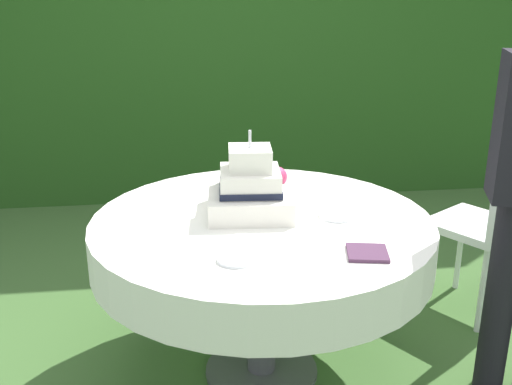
{
  "coord_description": "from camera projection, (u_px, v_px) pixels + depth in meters",
  "views": [
    {
      "loc": [
        -0.31,
        -2.23,
        1.63
      ],
      "look_at": [
        -0.02,
        0.03,
        0.83
      ],
      "focal_mm": 42.19,
      "sensor_mm": 36.0,
      "label": 1
    }
  ],
  "objects": [
    {
      "name": "wedding_cake",
      "position": [
        251.0,
        189.0,
        2.45
      ],
      "size": [
        0.36,
        0.36,
        0.35
      ],
      "color": "white",
      "rests_on": "cake_table"
    },
    {
      "name": "garden_chair",
      "position": [
        492.0,
        217.0,
        2.95
      ],
      "size": [
        0.55,
        0.55,
        0.89
      ],
      "color": "white",
      "rests_on": "ground_plane"
    },
    {
      "name": "cake_table",
      "position": [
        262.0,
        241.0,
        2.45
      ],
      "size": [
        1.38,
        1.38,
        0.73
      ],
      "color": "#4C4C51",
      "rests_on": "ground_plane"
    },
    {
      "name": "serving_plate_far",
      "position": [
        236.0,
        259.0,
        2.05
      ],
      "size": [
        0.13,
        0.13,
        0.01
      ],
      "primitive_type": "cylinder",
      "color": "white",
      "rests_on": "cake_table"
    },
    {
      "name": "serving_plate_near",
      "position": [
        337.0,
        215.0,
        2.44
      ],
      "size": [
        0.15,
        0.15,
        0.01
      ],
      "primitive_type": "cylinder",
      "color": "white",
      "rests_on": "cake_table"
    },
    {
      "name": "foliage_hedge",
      "position": [
        216.0,
        1.0,
        4.59
      ],
      "size": [
        6.37,
        0.64,
        2.98
      ],
      "primitive_type": "cube",
      "color": "#234C19",
      "rests_on": "ground_plane"
    },
    {
      "name": "napkin_stack",
      "position": [
        367.0,
        253.0,
        2.1
      ],
      "size": [
        0.16,
        0.16,
        0.01
      ],
      "primitive_type": "cube",
      "rotation": [
        0.0,
        0.0,
        -0.2
      ],
      "color": "#4C2D47",
      "rests_on": "cake_table"
    },
    {
      "name": "ground_plane",
      "position": [
        261.0,
        371.0,
        2.66
      ],
      "size": [
        20.0,
        20.0,
        0.0
      ],
      "primitive_type": "plane",
      "color": "#3D602D"
    }
  ]
}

